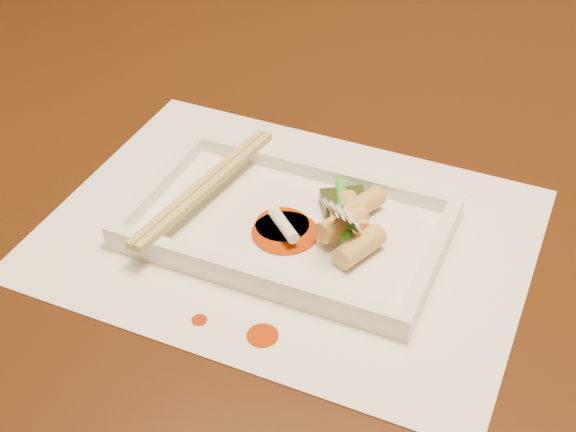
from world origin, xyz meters
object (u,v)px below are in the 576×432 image
at_px(table, 311,211).
at_px(plate_base, 288,229).
at_px(chopstick_a, 201,185).
at_px(fork, 380,161).
at_px(placemat, 288,233).

distance_m(table, plate_base, 0.19).
xyz_separation_m(table, chopstick_a, (-0.04, -0.15, 0.13)).
bearing_deg(fork, table, 129.10).
bearing_deg(table, placemat, -75.42).
relative_size(table, fork, 10.00).
bearing_deg(plate_base, fork, 14.42).
bearing_deg(plate_base, chopstick_a, 180.00).
distance_m(plate_base, fork, 0.11).
bearing_deg(plate_base, table, 104.58).
bearing_deg(placemat, chopstick_a, 180.00).
distance_m(placemat, fork, 0.11).
distance_m(plate_base, chopstick_a, 0.08).
bearing_deg(placemat, table, 104.58).
relative_size(plate_base, fork, 1.86).
distance_m(chopstick_a, fork, 0.16).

